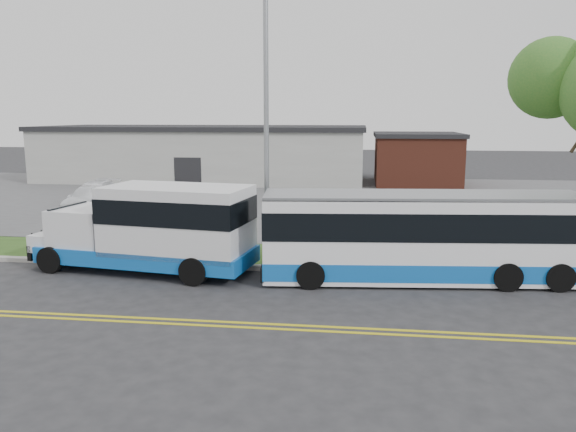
# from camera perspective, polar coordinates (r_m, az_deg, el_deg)

# --- Properties ---
(ground) EXTENTS (140.00, 140.00, 0.00)m
(ground) POSITION_cam_1_polar(r_m,az_deg,el_deg) (18.95, -12.57, -5.93)
(ground) COLOR #28282B
(ground) RESTS_ON ground
(lane_line_north) EXTENTS (70.00, 0.12, 0.01)m
(lane_line_north) POSITION_cam_1_polar(r_m,az_deg,el_deg) (15.57, -17.43, -9.72)
(lane_line_north) COLOR gold
(lane_line_north) RESTS_ON ground
(lane_line_south) EXTENTS (70.00, 0.12, 0.01)m
(lane_line_south) POSITION_cam_1_polar(r_m,az_deg,el_deg) (15.31, -17.90, -10.08)
(lane_line_south) COLOR gold
(lane_line_south) RESTS_ON ground
(curb) EXTENTS (80.00, 0.30, 0.15)m
(curb) POSITION_cam_1_polar(r_m,az_deg,el_deg) (19.93, -11.51, -4.87)
(curb) COLOR #9E9B93
(curb) RESTS_ON ground
(verge) EXTENTS (80.00, 3.30, 0.10)m
(verge) POSITION_cam_1_polar(r_m,az_deg,el_deg) (21.59, -9.98, -3.72)
(verge) COLOR #2A4717
(verge) RESTS_ON ground
(parking_lot) EXTENTS (80.00, 25.00, 0.10)m
(parking_lot) POSITION_cam_1_polar(r_m,az_deg,el_deg) (35.05, -3.15, 1.76)
(parking_lot) COLOR #4C4C4F
(parking_lot) RESTS_ON ground
(commercial_building) EXTENTS (25.40, 10.40, 4.35)m
(commercial_building) POSITION_cam_1_polar(r_m,az_deg,el_deg) (45.88, -8.32, 6.34)
(commercial_building) COLOR #9E9E99
(commercial_building) RESTS_ON ground
(brick_wing) EXTENTS (6.30, 7.30, 3.90)m
(brick_wing) POSITION_cam_1_polar(r_m,az_deg,el_deg) (43.41, 12.89, 5.69)
(brick_wing) COLOR brown
(brick_wing) RESTS_ON ground
(streetlight_near) EXTENTS (0.35, 1.53, 9.50)m
(streetlight_near) POSITION_cam_1_polar(r_m,az_deg,el_deg) (20.10, -2.26, 10.33)
(streetlight_near) COLOR gray
(streetlight_near) RESTS_ON verge
(shuttle_bus) EXTENTS (7.85, 3.51, 2.91)m
(shuttle_bus) POSITION_cam_1_polar(r_m,az_deg,el_deg) (19.15, -13.13, -1.00)
(shuttle_bus) COLOR #105AB5
(shuttle_bus) RESTS_ON ground
(transit_bus) EXTENTS (10.20, 3.22, 2.78)m
(transit_bus) POSITION_cam_1_polar(r_m,az_deg,el_deg) (18.20, 13.46, -2.06)
(transit_bus) COLOR white
(transit_bus) RESTS_ON ground
(pedestrian) EXTENTS (0.60, 0.40, 1.62)m
(pedestrian) POSITION_cam_1_polar(r_m,az_deg,el_deg) (23.98, -18.95, -0.63)
(pedestrian) COLOR black
(pedestrian) RESTS_ON verge
(parked_car_a) EXTENTS (1.47, 4.07, 1.33)m
(parked_car_a) POSITION_cam_1_polar(r_m,az_deg,el_deg) (31.61, -19.30, 1.59)
(parked_car_a) COLOR silver
(parked_car_a) RESTS_ON parking_lot
(parked_car_b) EXTENTS (1.93, 4.45, 1.28)m
(parked_car_b) POSITION_cam_1_polar(r_m,az_deg,el_deg) (34.60, -19.03, 2.25)
(parked_car_b) COLOR white
(parked_car_b) RESTS_ON parking_lot
(grocery_bag_left) EXTENTS (0.32, 0.32, 0.32)m
(grocery_bag_left) POSITION_cam_1_polar(r_m,az_deg,el_deg) (24.02, -19.76, -2.24)
(grocery_bag_left) COLOR white
(grocery_bag_left) RESTS_ON verge
(grocery_bag_right) EXTENTS (0.32, 0.32, 0.32)m
(grocery_bag_right) POSITION_cam_1_polar(r_m,az_deg,el_deg) (24.19, -17.96, -2.05)
(grocery_bag_right) COLOR white
(grocery_bag_right) RESTS_ON verge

